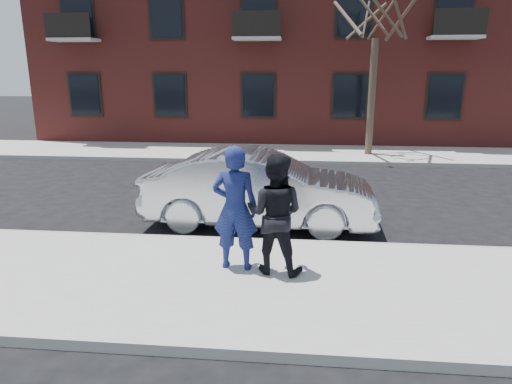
# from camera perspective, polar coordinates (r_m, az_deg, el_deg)

# --- Properties ---
(ground) EXTENTS (100.00, 100.00, 0.00)m
(ground) POSITION_cam_1_polar(r_m,az_deg,el_deg) (7.54, -9.81, -10.77)
(ground) COLOR black
(ground) RESTS_ON ground
(near_sidewalk) EXTENTS (50.00, 3.50, 0.15)m
(near_sidewalk) POSITION_cam_1_polar(r_m,az_deg,el_deg) (7.29, -10.36, -11.07)
(near_sidewalk) COLOR #9B9893
(near_sidewalk) RESTS_ON ground
(near_curb) EXTENTS (50.00, 0.10, 0.15)m
(near_curb) POSITION_cam_1_polar(r_m,az_deg,el_deg) (8.88, -7.22, -6.05)
(near_curb) COLOR #999691
(near_curb) RESTS_ON ground
(far_sidewalk) EXTENTS (50.00, 3.50, 0.15)m
(far_sidewalk) POSITION_cam_1_polar(r_m,az_deg,el_deg) (18.16, -0.54, 4.94)
(far_sidewalk) COLOR #9B9893
(far_sidewalk) RESTS_ON ground
(far_curb) EXTENTS (50.00, 0.10, 0.15)m
(far_curb) POSITION_cam_1_polar(r_m,az_deg,el_deg) (16.40, -1.21, 3.85)
(far_curb) COLOR #999691
(far_curb) RESTS_ON ground
(apartment_building) EXTENTS (24.30, 10.30, 12.30)m
(apartment_building) POSITION_cam_1_polar(r_m,az_deg,el_deg) (24.70, 6.19, 21.69)
(apartment_building) COLOR maroon
(apartment_building) RESTS_ON ground
(street_tree) EXTENTS (3.60, 3.60, 6.80)m
(street_tree) POSITION_cam_1_polar(r_m,az_deg,el_deg) (17.86, 14.97, 21.85)
(street_tree) COLOR #35281F
(street_tree) RESTS_ON far_sidewalk
(silver_sedan) EXTENTS (4.93, 1.86, 1.61)m
(silver_sedan) POSITION_cam_1_polar(r_m,az_deg,el_deg) (9.67, 0.45, 0.36)
(silver_sedan) COLOR #B7BABF
(silver_sedan) RESTS_ON ground
(man_hoodie) EXTENTS (0.76, 0.55, 2.00)m
(man_hoodie) POSITION_cam_1_polar(r_m,az_deg,el_deg) (7.17, -2.62, -2.04)
(man_hoodie) COLOR navy
(man_hoodie) RESTS_ON near_sidewalk
(man_peacoat) EXTENTS (1.03, 0.87, 1.89)m
(man_peacoat) POSITION_cam_1_polar(r_m,az_deg,el_deg) (7.05, 2.38, -2.77)
(man_peacoat) COLOR black
(man_peacoat) RESTS_ON near_sidewalk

